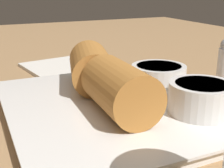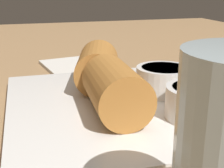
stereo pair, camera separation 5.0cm
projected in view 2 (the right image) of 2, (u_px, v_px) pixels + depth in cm
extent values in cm
cube|color=#A87F54|center=(103.00, 109.00, 41.61)|extent=(180.00, 140.00, 2.00)
cube|color=white|center=(112.00, 109.00, 37.59)|extent=(27.29, 23.08, 1.20)
cube|color=white|center=(112.00, 103.00, 37.36)|extent=(28.38, 24.00, 0.30)
cylinder|color=#B77533|center=(115.00, 89.00, 33.00)|extent=(10.05, 6.03, 5.63)
sphere|color=beige|center=(107.00, 79.00, 36.75)|extent=(3.66, 3.66, 3.66)
cylinder|color=#B77533|center=(99.00, 66.00, 42.17)|extent=(10.98, 8.06, 5.63)
sphere|color=#56843D|center=(100.00, 59.00, 46.04)|extent=(3.66, 3.66, 3.66)
cylinder|color=white|center=(164.00, 80.00, 40.11)|extent=(7.13, 7.13, 3.37)
cylinder|color=#477038|center=(164.00, 70.00, 39.68)|extent=(5.85, 5.85, 0.61)
cylinder|color=white|center=(199.00, 103.00, 32.47)|extent=(7.13, 7.13, 3.37)
cylinder|color=#477038|center=(201.00, 90.00, 32.05)|extent=(5.85, 5.85, 0.61)
cube|color=silver|center=(77.00, 66.00, 58.04)|extent=(15.17, 13.55, 0.60)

